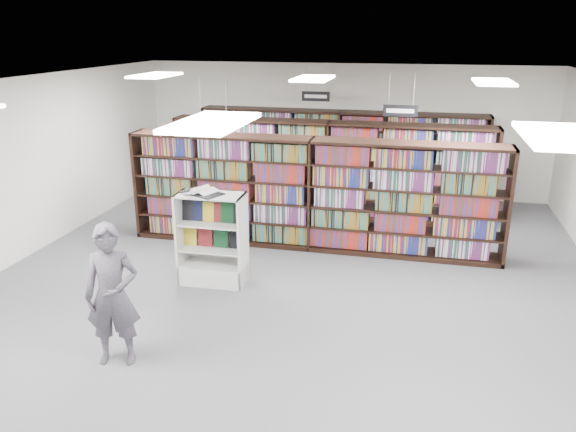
% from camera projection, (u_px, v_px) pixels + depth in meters
% --- Properties ---
extents(floor, '(12.00, 12.00, 0.00)m').
position_uv_depth(floor, '(287.00, 291.00, 8.97)').
color(floor, '#4D4E52').
rests_on(floor, ground).
extents(ceiling, '(10.00, 12.00, 0.10)m').
position_uv_depth(ceiling, '(287.00, 87.00, 7.95)').
color(ceiling, silver).
rests_on(ceiling, wall_back).
extents(wall_back, '(10.00, 0.10, 3.20)m').
position_uv_depth(wall_back, '(342.00, 129.00, 14.00)').
color(wall_back, white).
rests_on(wall_back, ground).
extents(wall_left, '(0.10, 12.00, 3.20)m').
position_uv_depth(wall_left, '(1.00, 176.00, 9.54)').
color(wall_left, white).
rests_on(wall_left, ground).
extents(bookshelf_row_near, '(7.00, 0.60, 2.10)m').
position_uv_depth(bookshelf_row_near, '(311.00, 194.00, 10.48)').
color(bookshelf_row_near, black).
rests_on(bookshelf_row_near, floor).
extents(bookshelf_row_mid, '(7.00, 0.60, 2.10)m').
position_uv_depth(bookshelf_row_mid, '(329.00, 169.00, 12.33)').
color(bookshelf_row_mid, black).
rests_on(bookshelf_row_mid, floor).
extents(bookshelf_row_far, '(7.00, 0.60, 2.10)m').
position_uv_depth(bookshelf_row_far, '(340.00, 154.00, 13.90)').
color(bookshelf_row_far, black).
rests_on(bookshelf_row_far, floor).
extents(aisle_sign_left, '(0.65, 0.02, 0.80)m').
position_uv_depth(aisle_sign_left, '(214.00, 120.00, 9.41)').
color(aisle_sign_left, '#B2B2B7').
rests_on(aisle_sign_left, ceiling).
extents(aisle_sign_right, '(0.65, 0.02, 0.80)m').
position_uv_depth(aisle_sign_right, '(400.00, 110.00, 10.61)').
color(aisle_sign_right, '#B2B2B7').
rests_on(aisle_sign_right, ceiling).
extents(aisle_sign_center, '(0.65, 0.02, 0.80)m').
position_uv_depth(aisle_sign_center, '(316.00, 95.00, 12.89)').
color(aisle_sign_center, '#B2B2B7').
rests_on(aisle_sign_center, ceiling).
extents(troffer_front_center, '(0.60, 1.20, 0.04)m').
position_uv_depth(troffer_front_center, '(212.00, 123.00, 5.19)').
color(troffer_front_center, white).
rests_on(troffer_front_center, ceiling).
extents(troffer_front_right, '(0.60, 1.20, 0.04)m').
position_uv_depth(troffer_front_right, '(561.00, 136.00, 4.54)').
color(troffer_front_right, white).
rests_on(troffer_front_right, ceiling).
extents(troffer_back_left, '(0.60, 1.20, 0.04)m').
position_uv_depth(troffer_back_left, '(155.00, 75.00, 10.46)').
color(troffer_back_left, white).
rests_on(troffer_back_left, ceiling).
extents(troffer_back_center, '(0.60, 1.20, 0.04)m').
position_uv_depth(troffer_back_center, '(313.00, 78.00, 9.81)').
color(troffer_back_center, white).
rests_on(troffer_back_center, ceiling).
extents(troffer_back_right, '(0.60, 1.20, 0.04)m').
position_uv_depth(troffer_back_right, '(493.00, 82.00, 9.16)').
color(troffer_back_right, white).
rests_on(troffer_back_right, ceiling).
extents(endcap_display, '(1.09, 0.57, 1.51)m').
position_uv_depth(endcap_display, '(214.00, 253.00, 9.18)').
color(endcap_display, silver).
rests_on(endcap_display, floor).
extents(open_book, '(0.77, 0.64, 0.13)m').
position_uv_depth(open_book, '(201.00, 191.00, 8.86)').
color(open_book, black).
rests_on(open_book, endcap_display).
extents(shopper, '(0.76, 0.60, 1.82)m').
position_uv_depth(shopper, '(112.00, 295.00, 6.81)').
color(shopper, '#544D58').
rests_on(shopper, floor).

